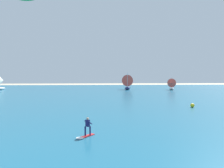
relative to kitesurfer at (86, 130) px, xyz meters
name	(u,v)px	position (x,y,z in m)	size (l,w,h in m)	color
ocean	(111,96)	(3.33, 32.86, -0.65)	(160.00, 90.00, 0.10)	#1E607F
kitesurfer	(86,130)	(0.00, 0.00, 0.00)	(1.70, 1.85, 1.67)	red
sailboat_anchored_offshore	(0,82)	(-31.77, 51.70, 1.99)	(4.82, 5.07, 5.65)	white
sailboat_outermost	(171,84)	(23.59, 49.84, 1.27)	(3.38, 3.68, 4.09)	silver
sailboat_far_right	(128,82)	(9.92, 52.94, 1.89)	(4.32, 4.84, 5.44)	navy
marker_buoy	(192,105)	(15.90, 15.07, -0.28)	(0.65, 0.65, 0.65)	yellow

